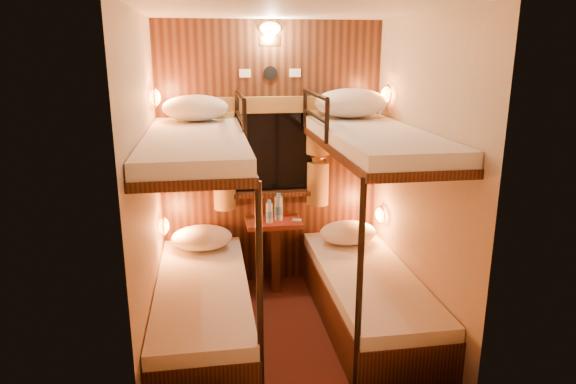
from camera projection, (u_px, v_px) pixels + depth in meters
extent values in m
plane|color=#3A1610|center=(288.00, 333.00, 4.02)|extent=(2.10, 2.10, 0.00)
plane|color=silver|center=(288.00, 10.00, 3.38)|extent=(2.10, 2.10, 0.00)
plane|color=#C6B293|center=(271.00, 157.00, 4.70)|extent=(2.40, 0.00, 2.40)
plane|color=#C6B293|center=(320.00, 235.00, 2.70)|extent=(2.40, 0.00, 2.40)
plane|color=#C6B293|center=(146.00, 191.00, 3.55)|extent=(0.00, 2.40, 2.40)
plane|color=#C6B293|center=(420.00, 180.00, 3.85)|extent=(0.00, 2.40, 2.40)
cube|color=black|center=(271.00, 157.00, 4.69)|extent=(2.00, 0.03, 2.40)
cube|color=black|center=(204.00, 315.00, 3.94)|extent=(0.70, 1.90, 0.35)
cube|color=white|center=(202.00, 288.00, 3.88)|extent=(0.68, 1.88, 0.10)
cube|color=black|center=(196.00, 152.00, 3.60)|extent=(0.70, 1.90, 0.06)
cube|color=white|center=(195.00, 141.00, 3.58)|extent=(0.68, 1.88, 0.10)
cylinder|color=black|center=(260.00, 301.00, 2.99)|extent=(0.04, 0.04, 1.45)
cylinder|color=black|center=(237.00, 110.00, 4.44)|extent=(0.04, 0.04, 0.32)
cylinder|color=black|center=(244.00, 123.00, 3.63)|extent=(0.04, 0.04, 0.32)
cylinder|color=black|center=(240.00, 96.00, 4.00)|extent=(0.04, 0.85, 0.04)
cylinder|color=black|center=(240.00, 117.00, 4.04)|extent=(0.03, 0.85, 0.03)
cube|color=black|center=(366.00, 303.00, 4.14)|extent=(0.70, 1.90, 0.35)
cube|color=white|center=(368.00, 277.00, 4.08)|extent=(0.68, 1.88, 0.10)
cube|color=black|center=(373.00, 147.00, 3.80)|extent=(0.70, 1.90, 0.06)
cube|color=white|center=(374.00, 136.00, 3.78)|extent=(0.68, 1.88, 0.10)
cylinder|color=black|center=(359.00, 294.00, 3.08)|extent=(0.04, 0.04, 1.45)
cylinder|color=black|center=(305.00, 109.00, 4.53)|extent=(0.04, 0.04, 0.32)
cylinder|color=black|center=(327.00, 122.00, 3.72)|extent=(0.04, 0.04, 0.32)
cylinder|color=black|center=(315.00, 95.00, 4.09)|extent=(0.04, 0.85, 0.04)
cylinder|color=black|center=(315.00, 116.00, 4.13)|extent=(0.03, 0.85, 0.03)
cube|color=black|center=(271.00, 152.00, 4.65)|extent=(0.98, 0.02, 0.78)
cube|color=black|center=(271.00, 152.00, 4.65)|extent=(0.90, 0.01, 0.70)
cube|color=black|center=(272.00, 194.00, 4.71)|extent=(1.00, 0.12, 0.04)
cube|color=brown|center=(271.00, 105.00, 4.51)|extent=(1.10, 0.06, 0.14)
cylinder|color=brown|center=(223.00, 134.00, 4.50)|extent=(0.22, 0.22, 0.40)
cylinder|color=brown|center=(224.00, 160.00, 4.56)|extent=(0.11, 0.11, 0.12)
cylinder|color=brown|center=(225.00, 187.00, 4.63)|extent=(0.20, 0.20, 0.40)
torus|color=#BD8337|center=(224.00, 160.00, 4.56)|extent=(0.14, 0.14, 0.02)
cylinder|color=brown|center=(319.00, 132.00, 4.63)|extent=(0.22, 0.22, 0.40)
cylinder|color=brown|center=(318.00, 157.00, 4.69)|extent=(0.11, 0.11, 0.12)
cylinder|color=brown|center=(318.00, 183.00, 4.76)|extent=(0.20, 0.20, 0.40)
torus|color=#BD8337|center=(318.00, 157.00, 4.69)|extent=(0.14, 0.14, 0.02)
cylinder|color=black|center=(270.00, 73.00, 4.47)|extent=(0.12, 0.02, 0.12)
cube|color=silver|center=(245.00, 73.00, 4.44)|extent=(0.10, 0.01, 0.07)
cube|color=silver|center=(295.00, 73.00, 4.50)|extent=(0.10, 0.01, 0.07)
cube|color=#BD8337|center=(270.00, 41.00, 4.40)|extent=(0.18, 0.01, 0.08)
ellipsoid|color=#FFCC8C|center=(270.00, 29.00, 4.35)|extent=(0.18, 0.09, 0.11)
ellipsoid|color=orange|center=(164.00, 226.00, 4.36)|extent=(0.08, 0.20, 0.13)
torus|color=#BD8337|center=(164.00, 226.00, 4.36)|extent=(0.02, 0.17, 0.17)
ellipsoid|color=orange|center=(155.00, 97.00, 4.07)|extent=(0.08, 0.20, 0.13)
torus|color=#BD8337|center=(155.00, 97.00, 4.07)|extent=(0.02, 0.17, 0.17)
ellipsoid|color=orange|center=(381.00, 215.00, 4.64)|extent=(0.08, 0.20, 0.13)
torus|color=#BD8337|center=(381.00, 215.00, 4.64)|extent=(0.02, 0.17, 0.17)
ellipsoid|color=orange|center=(387.00, 94.00, 4.36)|extent=(0.08, 0.20, 0.13)
torus|color=#BD8337|center=(387.00, 94.00, 4.36)|extent=(0.02, 0.17, 0.17)
cube|color=#5B2314|center=(274.00, 223.00, 4.66)|extent=(0.50, 0.34, 0.04)
cube|color=black|center=(274.00, 256.00, 4.75)|extent=(0.08, 0.30, 0.61)
cube|color=maroon|center=(274.00, 220.00, 4.66)|extent=(0.30, 0.34, 0.01)
cylinder|color=#99BFE5|center=(269.00, 213.00, 4.56)|extent=(0.06, 0.06, 0.18)
cylinder|color=#4280C7|center=(269.00, 214.00, 4.57)|extent=(0.06, 0.06, 0.06)
cylinder|color=#4280C7|center=(269.00, 202.00, 4.53)|extent=(0.03, 0.03, 0.03)
cylinder|color=#99BFE5|center=(279.00, 209.00, 4.63)|extent=(0.07, 0.07, 0.22)
cylinder|color=#4280C7|center=(279.00, 210.00, 4.63)|extent=(0.07, 0.07, 0.08)
cylinder|color=#4280C7|center=(279.00, 195.00, 4.59)|extent=(0.04, 0.04, 0.03)
cube|color=silver|center=(297.00, 220.00, 4.66)|extent=(0.09, 0.08, 0.01)
cube|color=silver|center=(285.00, 219.00, 4.69)|extent=(0.07, 0.05, 0.00)
ellipsoid|color=silver|center=(202.00, 238.00, 4.48)|extent=(0.53, 0.38, 0.21)
ellipsoid|color=silver|center=(348.00, 233.00, 4.62)|extent=(0.51, 0.37, 0.20)
ellipsoid|color=silver|center=(195.00, 108.00, 4.15)|extent=(0.53, 0.38, 0.21)
ellipsoid|color=silver|center=(351.00, 103.00, 4.35)|extent=(0.62, 0.45, 0.24)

